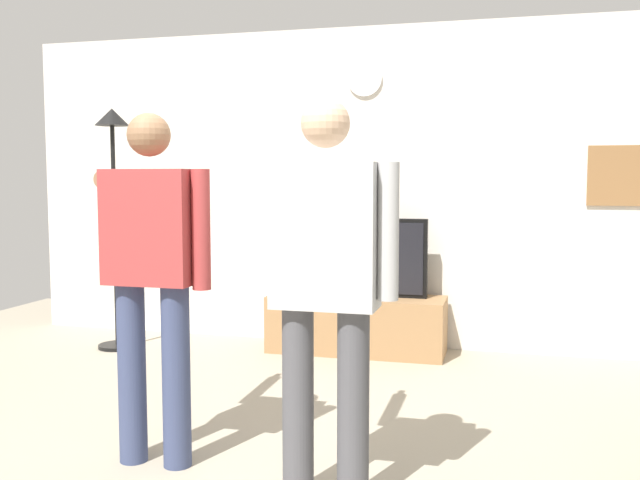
% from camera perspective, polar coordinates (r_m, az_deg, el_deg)
% --- Properties ---
extents(back_wall, '(6.40, 0.10, 2.70)m').
position_cam_1_polar(back_wall, '(6.02, 4.52, 4.25)').
color(back_wall, silver).
rests_on(back_wall, ground_plane).
extents(tv_stand, '(1.44, 0.51, 0.46)m').
position_cam_1_polar(tv_stand, '(5.81, 2.99, -6.87)').
color(tv_stand, '#997047').
rests_on(tv_stand, ground_plane).
extents(television, '(1.14, 0.07, 0.64)m').
position_cam_1_polar(television, '(5.77, 3.11, -1.39)').
color(television, black).
rests_on(television, tv_stand).
extents(wall_clock, '(0.29, 0.03, 0.29)m').
position_cam_1_polar(wall_clock, '(6.03, 3.66, 12.96)').
color(wall_clock, white).
extents(floor_lamp, '(0.32, 0.32, 2.01)m').
position_cam_1_polar(floor_lamp, '(6.08, -16.45, 4.85)').
color(floor_lamp, black).
rests_on(floor_lamp, ground_plane).
extents(person_standing_nearer_lamp, '(0.62, 0.78, 1.74)m').
position_cam_1_polar(person_standing_nearer_lamp, '(3.55, -13.44, -2.05)').
color(person_standing_nearer_lamp, '#384266').
rests_on(person_standing_nearer_lamp, ground_plane).
extents(person_standing_nearer_couch, '(0.63, 0.78, 1.77)m').
position_cam_1_polar(person_standing_nearer_couch, '(3.03, 0.49, -2.85)').
color(person_standing_nearer_couch, '#4C4C51').
rests_on(person_standing_nearer_couch, ground_plane).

